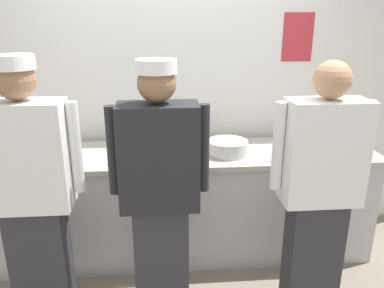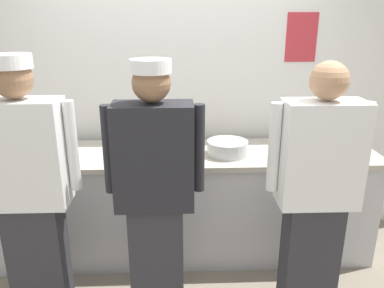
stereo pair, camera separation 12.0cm
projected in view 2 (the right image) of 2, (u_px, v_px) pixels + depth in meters
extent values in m
plane|color=slate|center=(176.00, 276.00, 2.97)|extent=(9.00, 9.00, 0.00)
cube|color=silver|center=(174.00, 73.00, 3.31)|extent=(5.10, 0.10, 2.93)
cube|color=#B72D38|center=(301.00, 37.00, 3.20)|extent=(0.26, 0.01, 0.40)
cube|color=#B2B2B7|center=(175.00, 205.00, 3.18)|extent=(3.19, 0.64, 0.86)
cube|color=#A8A093|center=(175.00, 155.00, 3.04)|extent=(3.25, 0.69, 0.04)
cube|color=#2D2D33|center=(40.00, 261.00, 2.48)|extent=(0.35, 0.20, 0.83)
cube|color=white|center=(24.00, 154.00, 2.24)|extent=(0.48, 0.24, 0.66)
cylinder|color=white|center=(72.00, 146.00, 2.28)|extent=(0.07, 0.07, 0.56)
sphere|color=#8C6647|center=(12.00, 79.00, 2.10)|extent=(0.22, 0.22, 0.22)
cylinder|color=white|center=(10.00, 61.00, 2.07)|extent=(0.24, 0.24, 0.08)
cube|color=#2D2D33|center=(157.00, 261.00, 2.49)|extent=(0.34, 0.20, 0.82)
cube|color=#232328|center=(154.00, 156.00, 2.26)|extent=(0.48, 0.24, 0.65)
cylinder|color=#232328|center=(108.00, 150.00, 2.28)|extent=(0.07, 0.07, 0.55)
cylinder|color=#232328|center=(199.00, 149.00, 2.30)|extent=(0.07, 0.07, 0.55)
sphere|color=#8C6647|center=(151.00, 83.00, 2.12)|extent=(0.22, 0.22, 0.22)
cylinder|color=white|center=(151.00, 66.00, 2.09)|extent=(0.23, 0.23, 0.08)
cube|color=#2D2D33|center=(309.00, 259.00, 2.50)|extent=(0.34, 0.20, 0.82)
cube|color=white|center=(321.00, 154.00, 2.27)|extent=(0.48, 0.24, 0.65)
cylinder|color=white|center=(274.00, 148.00, 2.28)|extent=(0.07, 0.07, 0.55)
cylinder|color=white|center=(363.00, 147.00, 2.30)|extent=(0.07, 0.07, 0.55)
sphere|color=tan|center=(329.00, 81.00, 2.13)|extent=(0.22, 0.22, 0.22)
cylinder|color=white|center=(293.00, 150.00, 3.08)|extent=(0.21, 0.21, 0.01)
cylinder|color=white|center=(293.00, 148.00, 3.07)|extent=(0.21, 0.21, 0.01)
cylinder|color=white|center=(293.00, 147.00, 3.07)|extent=(0.21, 0.21, 0.01)
cylinder|color=white|center=(293.00, 146.00, 3.06)|extent=(0.21, 0.21, 0.01)
cylinder|color=white|center=(294.00, 144.00, 3.06)|extent=(0.21, 0.21, 0.01)
cylinder|color=white|center=(294.00, 143.00, 3.06)|extent=(0.21, 0.21, 0.01)
cylinder|color=#B7BABF|center=(227.00, 148.00, 2.97)|extent=(0.32, 0.32, 0.11)
cube|color=#B7BABF|center=(144.00, 149.00, 3.06)|extent=(0.47, 0.37, 0.02)
cylinder|color=#56A333|center=(177.00, 148.00, 2.85)|extent=(0.06, 0.06, 0.18)
cone|color=#56A333|center=(177.00, 135.00, 2.82)|extent=(0.05, 0.05, 0.04)
cylinder|color=#E5E066|center=(119.00, 153.00, 2.80)|extent=(0.06, 0.06, 0.15)
cone|color=#E5E066|center=(118.00, 140.00, 2.77)|extent=(0.05, 0.05, 0.04)
cylinder|color=orange|center=(181.00, 143.00, 3.00)|extent=(0.06, 0.06, 0.17)
cone|color=orange|center=(181.00, 130.00, 2.96)|extent=(0.05, 0.05, 0.04)
cylinder|color=white|center=(326.00, 145.00, 3.15)|extent=(0.10, 0.10, 0.04)
cylinder|color=red|center=(326.00, 143.00, 3.15)|extent=(0.08, 0.08, 0.01)
cylinder|color=white|center=(60.00, 158.00, 2.84)|extent=(0.09, 0.09, 0.05)
cylinder|color=orange|center=(60.00, 156.00, 2.84)|extent=(0.07, 0.07, 0.01)
cylinder|color=white|center=(26.00, 157.00, 2.82)|extent=(0.09, 0.09, 0.08)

